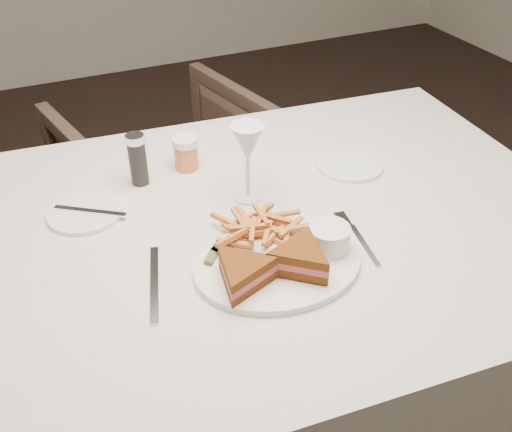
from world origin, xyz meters
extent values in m
plane|color=black|center=(0.00, 0.00, 0.00)|extent=(5.00, 5.00, 0.00)
cube|color=silver|center=(-0.31, -0.32, 0.38)|extent=(1.52, 1.08, 0.75)
imported|color=#46352A|center=(-0.24, 0.54, 0.35)|extent=(0.80, 0.76, 0.70)
ellipsoid|color=white|center=(-0.31, -0.48, 0.76)|extent=(0.34, 0.28, 0.01)
cube|color=silver|center=(-0.54, -0.43, 0.75)|extent=(0.07, 0.20, 0.00)
cylinder|color=white|center=(-0.61, -0.16, 0.76)|extent=(0.16, 0.16, 0.01)
cylinder|color=white|center=(0.01, -0.22, 0.76)|extent=(0.16, 0.16, 0.01)
cylinder|color=black|center=(-0.47, -0.08, 0.81)|extent=(0.04, 0.04, 0.12)
cylinder|color=#CF6D31|center=(-0.35, -0.06, 0.79)|extent=(0.06, 0.06, 0.08)
cube|color=#425F21|center=(-0.39, -0.40, 0.77)|extent=(0.06, 0.04, 0.01)
cube|color=#425F21|center=(-0.42, -0.42, 0.77)|extent=(0.05, 0.05, 0.01)
cylinder|color=white|center=(-0.21, -0.48, 0.79)|extent=(0.08, 0.08, 0.05)
camera|label=1|loc=(-0.68, -1.20, 1.46)|focal=40.00mm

